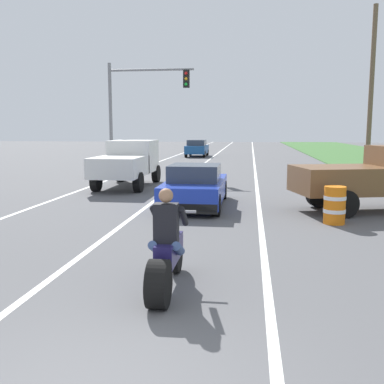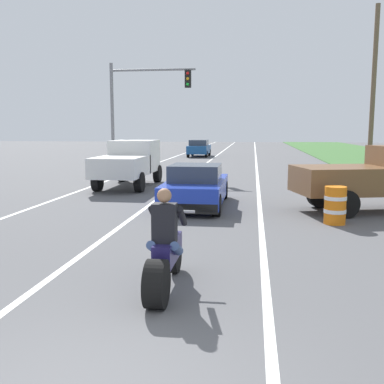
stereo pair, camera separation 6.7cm
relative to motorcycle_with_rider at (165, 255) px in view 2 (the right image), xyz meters
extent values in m
cube|color=white|center=(-5.65, 16.98, -0.59)|extent=(0.14, 120.00, 0.01)
cube|color=white|center=(1.55, 16.98, -0.59)|extent=(0.14, 120.00, 0.01)
cube|color=white|center=(-2.05, 16.98, -0.59)|extent=(0.14, 120.00, 0.01)
cylinder|color=black|center=(0.00, -0.60, -0.25)|extent=(0.28, 0.69, 0.69)
cylinder|color=black|center=(0.00, 0.95, -0.28)|extent=(0.12, 0.63, 0.63)
cube|color=#1E194C|center=(0.00, 0.23, 0.02)|extent=(0.28, 1.10, 0.36)
cylinder|color=#B2B2B7|center=(0.00, 0.87, 0.09)|extent=(0.08, 0.36, 0.73)
cylinder|color=#A5A5AA|center=(0.00, 0.85, 0.52)|extent=(0.70, 0.05, 0.05)
cube|color=black|center=(0.00, 0.00, 0.50)|extent=(0.36, 0.24, 0.60)
sphere|color=#9E7051|center=(0.00, 0.00, 0.92)|extent=(0.22, 0.22, 0.22)
cylinder|color=#384C7A|center=(-0.18, 0.03, 0.10)|extent=(0.14, 0.47, 0.32)
cylinder|color=black|center=(-0.22, 0.30, 0.55)|extent=(0.10, 0.51, 0.40)
cylinder|color=#384C7A|center=(0.18, 0.03, 0.10)|extent=(0.14, 0.47, 0.32)
cylinder|color=black|center=(0.22, 0.30, 0.55)|extent=(0.10, 0.51, 0.40)
cube|color=#1E38B2|center=(-0.51, 7.69, -0.07)|extent=(1.80, 4.30, 0.64)
cube|color=#333D4C|center=(-0.51, 7.49, 0.51)|extent=(1.56, 1.70, 0.52)
cube|color=black|center=(-0.51, 5.64, -0.31)|extent=(1.76, 0.20, 0.28)
cylinder|color=black|center=(-1.31, 9.29, -0.27)|extent=(0.24, 0.64, 0.64)
cylinder|color=black|center=(0.29, 9.29, -0.27)|extent=(0.24, 0.64, 0.64)
cylinder|color=black|center=(-1.31, 6.09, -0.27)|extent=(0.24, 0.64, 0.64)
cylinder|color=black|center=(0.29, 6.09, -0.27)|extent=(0.24, 0.64, 0.64)
cube|color=silver|center=(-4.01, 13.05, 0.69)|extent=(1.90, 2.10, 1.40)
cube|color=#333D4C|center=(-4.01, 13.40, 1.07)|extent=(1.67, 0.29, 0.57)
cube|color=silver|center=(-4.01, 10.80, 0.39)|extent=(1.90, 2.70, 0.80)
cylinder|color=black|center=(-4.88, 13.85, -0.19)|extent=(0.28, 0.80, 0.80)
cylinder|color=black|center=(-3.14, 13.85, -0.19)|extent=(0.28, 0.80, 0.80)
cylinder|color=black|center=(-4.88, 10.50, -0.19)|extent=(0.28, 0.80, 0.80)
cylinder|color=black|center=(-3.14, 10.50, -0.19)|extent=(0.28, 0.80, 0.80)
cube|color=brown|center=(3.96, 7.22, 0.39)|extent=(3.10, 2.53, 0.80)
cylinder|color=black|center=(3.45, 7.99, -0.19)|extent=(0.85, 0.48, 0.80)
cylinder|color=black|center=(3.90, 6.31, -0.19)|extent=(0.85, 0.48, 0.80)
cylinder|color=gray|center=(-6.37, 17.24, 2.41)|extent=(0.18, 0.18, 6.00)
cylinder|color=gray|center=(-4.07, 17.24, 5.01)|extent=(4.59, 0.12, 0.12)
cube|color=black|center=(-2.18, 17.24, 4.51)|extent=(0.32, 0.24, 0.90)
sphere|color=red|center=(-2.18, 17.10, 4.79)|extent=(0.16, 0.16, 0.16)
sphere|color=orange|center=(-2.18, 17.10, 4.51)|extent=(0.16, 0.16, 0.16)
sphere|color=green|center=(-2.18, 17.10, 4.23)|extent=(0.16, 0.16, 0.16)
cylinder|color=brown|center=(7.34, 17.71, 3.74)|extent=(0.24, 0.24, 8.67)
cylinder|color=orange|center=(3.48, 5.46, -0.09)|extent=(0.56, 0.56, 1.00)
cylinder|color=white|center=(3.48, 5.46, 0.11)|extent=(0.58, 0.58, 0.10)
cylinder|color=white|center=(3.48, 5.46, -0.24)|extent=(0.58, 0.58, 0.10)
cube|color=#194C8C|center=(-3.53, 33.22, 0.06)|extent=(1.76, 4.00, 0.70)
cube|color=#333D4C|center=(-3.53, 33.02, 0.66)|extent=(1.56, 2.00, 0.50)
cylinder|color=black|center=(-4.33, 34.62, -0.29)|extent=(0.20, 0.60, 0.60)
cylinder|color=black|center=(-2.73, 34.62, -0.29)|extent=(0.20, 0.60, 0.60)
cylinder|color=black|center=(-4.33, 31.82, -0.29)|extent=(0.20, 0.60, 0.60)
cylinder|color=black|center=(-2.73, 31.82, -0.29)|extent=(0.20, 0.60, 0.60)
camera|label=1|loc=(1.24, -6.42, 1.91)|focal=41.30mm
camera|label=2|loc=(1.31, -6.41, 1.91)|focal=41.30mm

